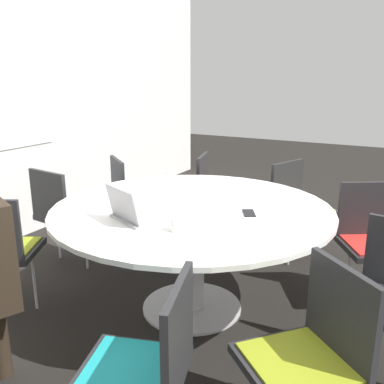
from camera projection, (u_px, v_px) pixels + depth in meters
name	position (u px, v px, depth m)	size (l,w,h in m)	color
ground_plane	(192.00, 308.00, 3.02)	(16.00, 16.00, 0.00)	black
conference_table	(192.00, 224.00, 2.85)	(1.84, 1.84, 0.75)	#B7B7BC
chair_1	(147.00, 362.00, 1.66)	(0.54, 0.53, 0.85)	#262628
chair_2	(312.00, 348.00, 1.75)	(0.61, 0.61, 0.85)	#262628
chair_4	(373.00, 234.00, 2.99)	(0.58, 0.59, 0.85)	#262628
chair_5	(298.00, 203.00, 3.73)	(0.56, 0.55, 0.85)	#262628
chair_6	(215.00, 191.00, 4.09)	(0.53, 0.52, 0.85)	#262628
chair_7	(132.00, 194.00, 3.98)	(0.60, 0.61, 0.85)	#262628
chair_8	(63.00, 209.00, 3.54)	(0.47, 0.49, 0.85)	#262628
laptop	(130.00, 212.00, 2.52)	(0.33, 0.37, 0.21)	#99999E
coffee_cup	(178.00, 225.00, 2.37)	(0.08, 0.08, 0.08)	white
cell_phone	(249.00, 213.00, 2.67)	(0.16, 0.13, 0.01)	black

